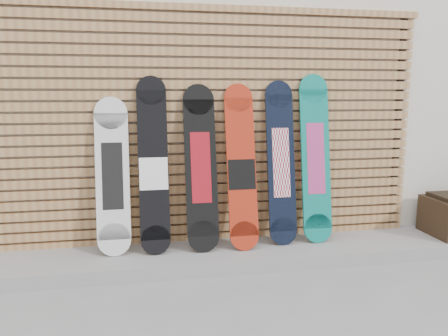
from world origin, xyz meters
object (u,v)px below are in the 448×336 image
(snowboard_1, at_px, (153,166))
(snowboard_5, at_px, (315,158))
(snowboard_0, at_px, (113,176))
(snowboard_2, at_px, (201,167))
(snowboard_3, at_px, (241,167))
(snowboard_4, at_px, (281,163))

(snowboard_1, xyz_separation_m, snowboard_5, (1.52, 0.02, 0.02))
(snowboard_0, distance_m, snowboard_2, 0.78)
(snowboard_3, bearing_deg, snowboard_1, 178.66)
(snowboard_1, bearing_deg, snowboard_0, 176.88)
(snowboard_0, xyz_separation_m, snowboard_5, (1.87, 0.00, 0.11))
(snowboard_0, relative_size, snowboard_2, 0.92)
(snowboard_1, bearing_deg, snowboard_2, -0.69)
(snowboard_1, height_order, snowboard_5, snowboard_5)
(snowboard_2, bearing_deg, snowboard_4, 2.01)
(snowboard_3, distance_m, snowboard_5, 0.73)
(snowboard_2, relative_size, snowboard_4, 0.98)
(snowboard_4, bearing_deg, snowboard_2, -177.99)
(snowboard_3, bearing_deg, snowboard_4, 5.89)
(snowboard_0, xyz_separation_m, snowboard_2, (0.77, -0.02, 0.06))
(snowboard_5, bearing_deg, snowboard_0, -179.96)
(snowboard_5, bearing_deg, snowboard_3, -176.91)
(snowboard_3, height_order, snowboard_4, snowboard_4)
(snowboard_0, relative_size, snowboard_3, 0.92)
(snowboard_1, bearing_deg, snowboard_5, 0.78)
(snowboard_2, distance_m, snowboard_4, 0.76)
(snowboard_2, xyz_separation_m, snowboard_5, (1.10, 0.03, 0.05))
(snowboard_2, xyz_separation_m, snowboard_3, (0.37, -0.01, -0.01))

